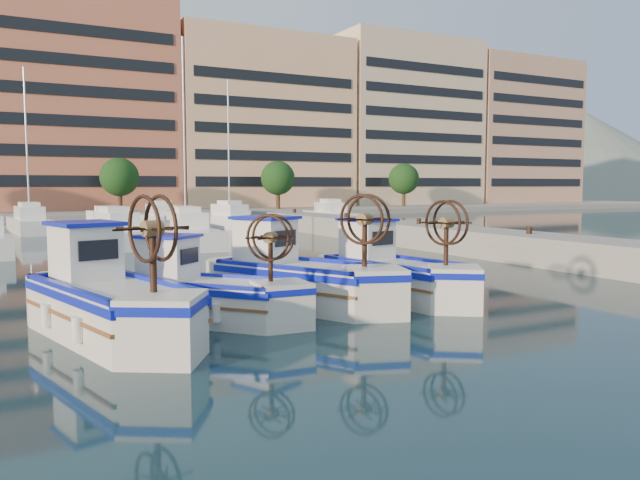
{
  "coord_description": "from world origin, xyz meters",
  "views": [
    {
      "loc": [
        -7.8,
        -13.84,
        3.31
      ],
      "look_at": [
        1.83,
        4.47,
        1.5
      ],
      "focal_mm": 35.0,
      "sensor_mm": 36.0,
      "label": 1
    }
  ],
  "objects_px": {
    "fishing_boat_d": "(392,271)",
    "fishing_boat_a": "(108,298)",
    "fishing_boat_b": "(203,291)",
    "fishing_boat_c": "(298,275)"
  },
  "relations": [
    {
      "from": "fishing_boat_b",
      "to": "fishing_boat_c",
      "type": "distance_m",
      "value": 2.93
    },
    {
      "from": "fishing_boat_c",
      "to": "fishing_boat_d",
      "type": "xyz_separation_m",
      "value": [
        2.94,
        -0.24,
        -0.05
      ]
    },
    {
      "from": "fishing_boat_a",
      "to": "fishing_boat_c",
      "type": "xyz_separation_m",
      "value": [
        5.19,
        1.26,
        -0.01
      ]
    },
    {
      "from": "fishing_boat_a",
      "to": "fishing_boat_c",
      "type": "bearing_deg",
      "value": -0.29
    },
    {
      "from": "fishing_boat_a",
      "to": "fishing_boat_b",
      "type": "height_order",
      "value": "fishing_boat_a"
    },
    {
      "from": "fishing_boat_c",
      "to": "fishing_boat_b",
      "type": "bearing_deg",
      "value": 165.22
    },
    {
      "from": "fishing_boat_a",
      "to": "fishing_boat_d",
      "type": "bearing_deg",
      "value": -6.78
    },
    {
      "from": "fishing_boat_c",
      "to": "fishing_boat_d",
      "type": "height_order",
      "value": "fishing_boat_c"
    },
    {
      "from": "fishing_boat_a",
      "to": "fishing_boat_b",
      "type": "relative_size",
      "value": 1.24
    },
    {
      "from": "fishing_boat_d",
      "to": "fishing_boat_a",
      "type": "bearing_deg",
      "value": 176.67
    }
  ]
}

